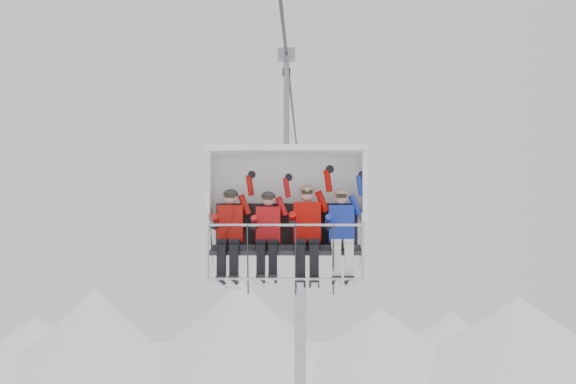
{
  "coord_description": "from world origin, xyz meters",
  "views": [
    {
      "loc": [
        0.36,
        -13.39,
        10.04
      ],
      "look_at": [
        0.0,
        0.0,
        10.97
      ],
      "focal_mm": 45.0,
      "sensor_mm": 36.0,
      "label": 1
    }
  ],
  "objects_px": {
    "chairlift_carrier": "(287,201)",
    "skier_far_left": "(230,231)",
    "skier_far_right": "(342,231)",
    "lift_tower_right": "(300,330)",
    "skier_center_right": "(307,229)",
    "skier_center_left": "(268,232)"
  },
  "relations": [
    {
      "from": "chairlift_carrier",
      "to": "skier_far_left",
      "type": "height_order",
      "value": "chairlift_carrier"
    },
    {
      "from": "skier_far_left",
      "to": "skier_far_right",
      "type": "bearing_deg",
      "value": -0.02
    },
    {
      "from": "lift_tower_right",
      "to": "skier_far_left",
      "type": "distance_m",
      "value": 23.65
    },
    {
      "from": "skier_center_right",
      "to": "skier_far_right",
      "type": "height_order",
      "value": "skier_center_right"
    },
    {
      "from": "lift_tower_right",
      "to": "skier_far_right",
      "type": "bearing_deg",
      "value": -87.69
    },
    {
      "from": "chairlift_carrier",
      "to": "skier_center_left",
      "type": "height_order",
      "value": "chairlift_carrier"
    },
    {
      "from": "skier_far_right",
      "to": "skier_center_right",
      "type": "bearing_deg",
      "value": 179.21
    },
    {
      "from": "lift_tower_right",
      "to": "skier_far_right",
      "type": "xyz_separation_m",
      "value": [
        0.94,
        -23.2,
        4.45
      ]
    },
    {
      "from": "skier_center_left",
      "to": "skier_center_right",
      "type": "relative_size",
      "value": 0.93
    },
    {
      "from": "lift_tower_right",
      "to": "skier_far_right",
      "type": "distance_m",
      "value": 23.65
    },
    {
      "from": "skier_center_right",
      "to": "skier_far_right",
      "type": "bearing_deg",
      "value": -0.79
    },
    {
      "from": "chairlift_carrier",
      "to": "skier_center_right",
      "type": "height_order",
      "value": "chairlift_carrier"
    },
    {
      "from": "skier_far_left",
      "to": "skier_center_right",
      "type": "distance_m",
      "value": 1.31
    },
    {
      "from": "lift_tower_right",
      "to": "chairlift_carrier",
      "type": "bearing_deg",
      "value": -90.0
    },
    {
      "from": "lift_tower_right",
      "to": "skier_far_left",
      "type": "xyz_separation_m",
      "value": [
        -0.95,
        -23.2,
        4.45
      ]
    },
    {
      "from": "skier_center_left",
      "to": "chairlift_carrier",
      "type": "bearing_deg",
      "value": 45.9
    },
    {
      "from": "skier_center_left",
      "to": "skier_far_right",
      "type": "distance_m",
      "value": 1.24
    },
    {
      "from": "lift_tower_right",
      "to": "chairlift_carrier",
      "type": "height_order",
      "value": "lift_tower_right"
    },
    {
      "from": "skier_far_left",
      "to": "skier_center_right",
      "type": "xyz_separation_m",
      "value": [
        1.31,
        0.01,
        0.03
      ]
    },
    {
      "from": "skier_far_right",
      "to": "skier_far_left",
      "type": "bearing_deg",
      "value": 179.98
    },
    {
      "from": "lift_tower_right",
      "to": "skier_center_left",
      "type": "relative_size",
      "value": 7.99
    },
    {
      "from": "lift_tower_right",
      "to": "skier_center_right",
      "type": "distance_m",
      "value": 23.63
    }
  ]
}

